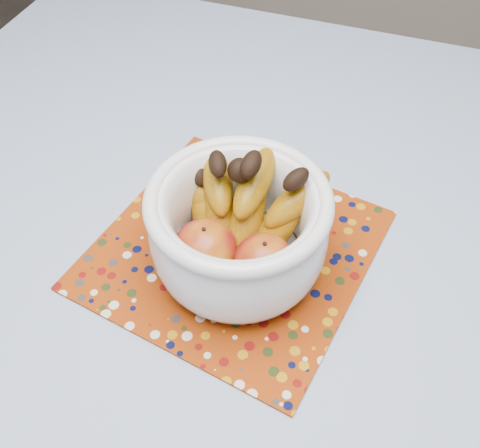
# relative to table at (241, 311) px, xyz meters

# --- Properties ---
(table) EXTENTS (1.20, 1.20, 0.75)m
(table) POSITION_rel_table_xyz_m (0.00, 0.00, 0.00)
(table) COLOR brown
(table) RESTS_ON ground
(tablecloth) EXTENTS (1.32, 1.32, 0.01)m
(tablecloth) POSITION_rel_table_xyz_m (0.00, 0.00, 0.08)
(tablecloth) COLOR #657DA9
(tablecloth) RESTS_ON table
(placemat) EXTENTS (0.39, 0.39, 0.00)m
(placemat) POSITION_rel_table_xyz_m (-0.02, 0.04, 0.09)
(placemat) COLOR #892E07
(placemat) RESTS_ON tablecloth
(fruit_bowl) EXTENTS (0.26, 0.23, 0.17)m
(fruit_bowl) POSITION_rel_table_xyz_m (-0.01, 0.02, 0.17)
(fruit_bowl) COLOR white
(fruit_bowl) RESTS_ON placemat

